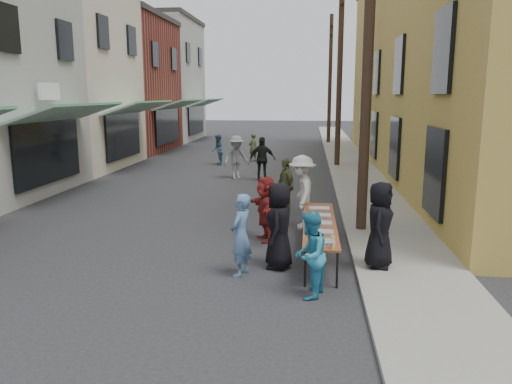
% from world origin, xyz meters
% --- Properties ---
extents(ground, '(120.00, 120.00, 0.00)m').
position_xyz_m(ground, '(0.00, 0.00, 0.00)').
color(ground, '#28282B').
rests_on(ground, ground).
extents(sidewalk, '(2.20, 60.00, 0.10)m').
position_xyz_m(sidewalk, '(5.00, 15.00, 0.05)').
color(sidewalk, gray).
rests_on(sidewalk, ground).
extents(storefront_row, '(8.00, 37.00, 9.00)m').
position_xyz_m(storefront_row, '(-10.00, 14.96, 4.12)').
color(storefront_row, maroon).
rests_on(storefront_row, ground).
extents(building_ochre, '(10.00, 28.00, 10.00)m').
position_xyz_m(building_ochre, '(11.10, 14.00, 5.00)').
color(building_ochre, '#AA963D').
rests_on(building_ochre, ground).
extents(utility_pole_near, '(0.26, 0.26, 9.00)m').
position_xyz_m(utility_pole_near, '(4.30, 3.00, 4.50)').
color(utility_pole_near, '#2D2116').
rests_on(utility_pole_near, ground).
extents(utility_pole_mid, '(0.26, 0.26, 9.00)m').
position_xyz_m(utility_pole_mid, '(4.30, 15.00, 4.50)').
color(utility_pole_mid, '#2D2116').
rests_on(utility_pole_mid, ground).
extents(utility_pole_far, '(0.26, 0.26, 9.00)m').
position_xyz_m(utility_pole_far, '(4.30, 27.00, 4.50)').
color(utility_pole_far, '#2D2116').
rests_on(utility_pole_far, ground).
extents(serving_table, '(0.70, 4.00, 0.75)m').
position_xyz_m(serving_table, '(3.20, 0.97, 0.71)').
color(serving_table, brown).
rests_on(serving_table, ground).
extents(catering_tray_sausage, '(0.50, 0.33, 0.08)m').
position_xyz_m(catering_tray_sausage, '(3.20, -0.68, 0.79)').
color(catering_tray_sausage, maroon).
rests_on(catering_tray_sausage, serving_table).
extents(catering_tray_foil_b, '(0.50, 0.33, 0.08)m').
position_xyz_m(catering_tray_foil_b, '(3.20, -0.03, 0.79)').
color(catering_tray_foil_b, '#B2B2B7').
rests_on(catering_tray_foil_b, serving_table).
extents(catering_tray_buns, '(0.50, 0.33, 0.08)m').
position_xyz_m(catering_tray_buns, '(3.20, 0.67, 0.79)').
color(catering_tray_buns, tan).
rests_on(catering_tray_buns, serving_table).
extents(catering_tray_foil_d, '(0.50, 0.33, 0.08)m').
position_xyz_m(catering_tray_foil_d, '(3.20, 1.37, 0.79)').
color(catering_tray_foil_d, '#B2B2B7').
rests_on(catering_tray_foil_d, serving_table).
extents(catering_tray_buns_end, '(0.50, 0.33, 0.08)m').
position_xyz_m(catering_tray_buns_end, '(3.20, 2.07, 0.79)').
color(catering_tray_buns_end, tan).
rests_on(catering_tray_buns_end, serving_table).
extents(condiment_jar_a, '(0.07, 0.07, 0.08)m').
position_xyz_m(condiment_jar_a, '(2.98, -0.98, 0.79)').
color(condiment_jar_a, '#A57F26').
rests_on(condiment_jar_a, serving_table).
extents(condiment_jar_b, '(0.07, 0.07, 0.08)m').
position_xyz_m(condiment_jar_b, '(2.98, -0.88, 0.79)').
color(condiment_jar_b, '#A57F26').
rests_on(condiment_jar_b, serving_table).
extents(condiment_jar_c, '(0.07, 0.07, 0.08)m').
position_xyz_m(condiment_jar_c, '(2.98, -0.78, 0.79)').
color(condiment_jar_c, '#A57F26').
rests_on(condiment_jar_c, serving_table).
extents(cup_stack, '(0.08, 0.08, 0.12)m').
position_xyz_m(cup_stack, '(3.40, -0.93, 0.81)').
color(cup_stack, tan).
rests_on(cup_stack, serving_table).
extents(guest_front_a, '(0.63, 0.91, 1.76)m').
position_xyz_m(guest_front_a, '(2.36, 0.10, 0.88)').
color(guest_front_a, black).
rests_on(guest_front_a, ground).
extents(guest_front_b, '(0.55, 0.68, 1.63)m').
position_xyz_m(guest_front_b, '(1.65, -0.43, 0.81)').
color(guest_front_b, '#52739E').
rests_on(guest_front_b, ground).
extents(guest_front_c, '(0.75, 0.87, 1.53)m').
position_xyz_m(guest_front_c, '(2.98, -1.36, 0.76)').
color(guest_front_c, teal).
rests_on(guest_front_c, ground).
extents(guest_front_d, '(0.81, 1.30, 1.94)m').
position_xyz_m(guest_front_d, '(2.77, 3.29, 0.97)').
color(guest_front_d, silver).
rests_on(guest_front_d, ground).
extents(guest_front_e, '(0.79, 1.04, 1.64)m').
position_xyz_m(guest_front_e, '(2.26, 5.11, 0.82)').
color(guest_front_e, '#616A3D').
rests_on(guest_front_e, ground).
extents(guest_queue_back, '(0.92, 1.54, 1.58)m').
position_xyz_m(guest_queue_back, '(1.92, 2.00, 0.79)').
color(guest_queue_back, maroon).
rests_on(guest_queue_back, ground).
extents(server, '(0.74, 0.95, 1.72)m').
position_xyz_m(server, '(4.35, 0.08, 0.96)').
color(server, black).
rests_on(server, sidewalk).
extents(passerby_left, '(1.34, 1.23, 1.81)m').
position_xyz_m(passerby_left, '(-0.11, 10.98, 0.90)').
color(passerby_left, gray).
rests_on(passerby_left, ground).
extents(passerby_mid, '(1.07, 0.48, 1.80)m').
position_xyz_m(passerby_mid, '(1.03, 10.58, 0.90)').
color(passerby_mid, black).
rests_on(passerby_mid, ground).
extents(passerby_right, '(0.61, 0.66, 1.51)m').
position_xyz_m(passerby_right, '(-0.03, 16.48, 0.75)').
color(passerby_right, '#495330').
rests_on(passerby_right, ground).
extents(passerby_far, '(0.73, 0.86, 1.54)m').
position_xyz_m(passerby_far, '(-1.63, 14.99, 0.77)').
color(passerby_far, '#425E80').
rests_on(passerby_far, ground).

